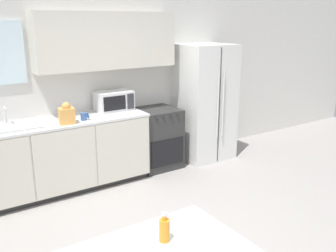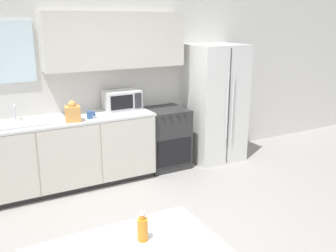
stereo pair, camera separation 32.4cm
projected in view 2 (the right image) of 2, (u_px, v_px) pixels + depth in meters
name	position (u px, v px, depth m)	size (l,w,h in m)	color
ground_plane	(163.00, 246.00, 3.70)	(12.00, 12.00, 0.00)	gray
wall_back	(93.00, 72.00, 5.15)	(12.00, 0.38, 2.70)	silver
kitchen_counter	(65.00, 153.00, 4.90)	(2.37, 0.67, 0.93)	#333333
oven_range	(165.00, 138.00, 5.61)	(0.62, 0.63, 0.89)	#2D2D2D
refrigerator	(215.00, 103.00, 5.84)	(0.81, 0.75, 1.80)	silver
kitchen_sink	(17.00, 123.00, 4.53)	(0.71, 0.45, 0.22)	#B7BABC
microwave	(122.00, 100.00, 5.25)	(0.50, 0.32, 0.27)	silver
coffee_mug	(90.00, 115.00, 4.78)	(0.11, 0.08, 0.10)	#335999
grocery_bag_0	(73.00, 112.00, 4.62)	(0.20, 0.18, 0.27)	#DB994C
drink_bottle	(143.00, 229.00, 2.44)	(0.07, 0.07, 0.20)	orange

